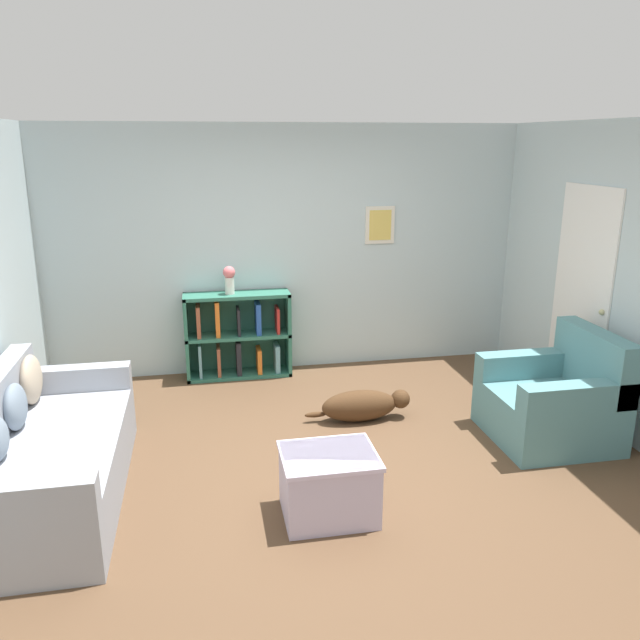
# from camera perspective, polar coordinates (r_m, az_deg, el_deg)

# --- Properties ---
(ground_plane) EXTENTS (14.00, 14.00, 0.00)m
(ground_plane) POSITION_cam_1_polar(r_m,az_deg,el_deg) (5.00, 0.89, -12.93)
(ground_plane) COLOR brown
(wall_back) EXTENTS (5.60, 0.13, 2.60)m
(wall_back) POSITION_cam_1_polar(r_m,az_deg,el_deg) (6.68, -3.00, 6.41)
(wall_back) COLOR silver
(wall_back) RESTS_ON ground_plane
(couch) EXTENTS (0.92, 1.99, 0.84)m
(couch) POSITION_cam_1_polar(r_m,az_deg,el_deg) (4.80, -24.03, -11.45)
(couch) COLOR #9399A3
(couch) RESTS_ON ground_plane
(bookshelf) EXTENTS (1.10, 0.31, 0.90)m
(bookshelf) POSITION_cam_1_polar(r_m,az_deg,el_deg) (6.64, -7.50, -1.46)
(bookshelf) COLOR #2D6B56
(bookshelf) RESTS_ON ground_plane
(recliner_chair) EXTENTS (0.93, 0.93, 0.92)m
(recliner_chair) POSITION_cam_1_polar(r_m,az_deg,el_deg) (5.61, 20.73, -6.94)
(recliner_chair) COLOR slate
(recliner_chair) RESTS_ON ground_plane
(coffee_table) EXTENTS (0.63, 0.51, 0.45)m
(coffee_table) POSITION_cam_1_polar(r_m,az_deg,el_deg) (4.27, 0.81, -14.65)
(coffee_table) COLOR #BCB2D1
(coffee_table) RESTS_ON ground_plane
(dog) EXTENTS (0.96, 0.26, 0.28)m
(dog) POSITION_cam_1_polar(r_m,az_deg,el_deg) (5.64, 3.92, -7.77)
(dog) COLOR #472D19
(dog) RESTS_ON ground_plane
(vase) EXTENTS (0.12, 0.12, 0.29)m
(vase) POSITION_cam_1_polar(r_m,az_deg,el_deg) (6.45, -8.29, 3.80)
(vase) COLOR silver
(vase) RESTS_ON bookshelf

